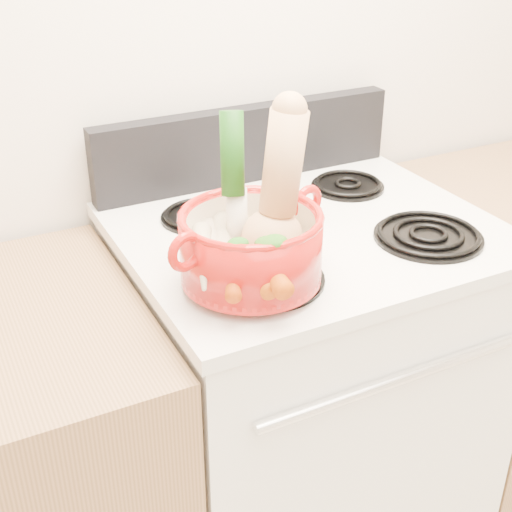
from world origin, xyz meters
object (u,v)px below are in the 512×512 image
dutch_oven (251,247)px  leek (237,183)px  stove_body (302,406)px  squash (273,190)px

dutch_oven → leek: leek is taller
stove_body → dutch_oven: dutch_oven is taller
leek → dutch_oven: bearing=-68.2°
dutch_oven → leek: 0.12m
dutch_oven → squash: 0.11m
dutch_oven → stove_body: bearing=21.1°
stove_body → leek: leek is taller
stove_body → leek: 0.71m
stove_body → leek: size_ratio=3.36×
leek → stove_body: bearing=48.9°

